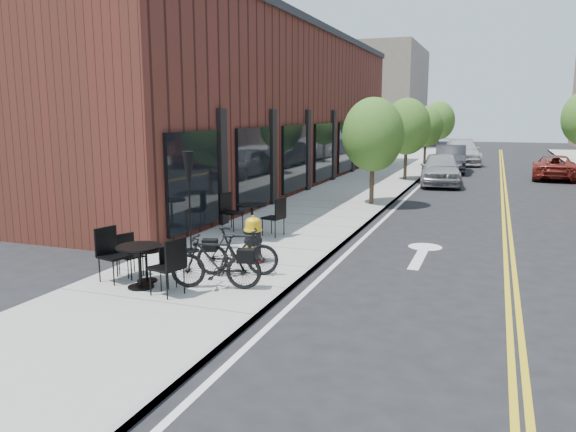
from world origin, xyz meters
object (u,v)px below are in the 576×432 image
at_px(fire_hydrant, 253,240).
at_px(patio_umbrella, 189,180).
at_px(parked_car_b, 450,159).
at_px(bistro_set_c, 252,214).
at_px(bistro_set_b, 140,260).
at_px(parked_car_c, 461,152).
at_px(parked_car_far, 554,167).
at_px(bicycle_left, 215,261).
at_px(parked_car_a, 441,169).
at_px(bicycle_right, 237,251).
at_px(bistro_set_a, 146,260).

relative_size(fire_hydrant, patio_umbrella, 0.44).
bearing_deg(parked_car_b, bistro_set_c, -104.75).
relative_size(bistro_set_b, parked_car_c, 0.36).
bearing_deg(parked_car_c, parked_car_far, -63.07).
xyz_separation_m(bicycle_left, parked_car_c, (2.62, 30.10, 0.18)).
xyz_separation_m(patio_umbrella, parked_car_b, (4.28, 22.04, -1.05)).
distance_m(fire_hydrant, parked_car_far, 22.20).
bearing_deg(parked_car_a, bistro_set_c, -112.00).
distance_m(bicycle_left, parked_car_c, 30.21).
bearing_deg(bicycle_left, patio_umbrella, -155.43).
relative_size(bicycle_right, bistro_set_a, 1.05).
distance_m(bicycle_right, parked_car_a, 17.46).
relative_size(patio_umbrella, parked_car_b, 0.51).
distance_m(bistro_set_b, parked_car_far, 24.92).
bearing_deg(bicycle_right, patio_umbrella, 34.89).
bearing_deg(parked_car_far, parked_car_b, -13.78).
bearing_deg(parked_car_c, parked_car_a, -98.82).
xyz_separation_m(parked_car_a, parked_car_c, (0.22, 11.86, 0.05)).
height_order(bicycle_left, bicycle_right, bicycle_left).
height_order(parked_car_a, parked_car_c, parked_car_c).
distance_m(bistro_set_b, parked_car_c, 30.80).
xyz_separation_m(bistro_set_b, parked_car_a, (3.76, 18.68, 0.12)).
height_order(fire_hydrant, bistro_set_c, fire_hydrant).
relative_size(bistro_set_a, parked_car_c, 0.28).
relative_size(bistro_set_c, parked_car_b, 0.42).
distance_m(bicycle_left, bistro_set_a, 1.49).
xyz_separation_m(parked_car_a, parked_car_far, (5.29, 4.54, -0.15)).
distance_m(bistro_set_c, parked_car_b, 19.95).
bearing_deg(bistro_set_c, patio_umbrella, -88.29).
relative_size(patio_umbrella, parked_car_c, 0.42).
height_order(bistro_set_c, parked_car_b, parked_car_b).
bearing_deg(patio_umbrella, parked_car_b, 79.01).
bearing_deg(fire_hydrant, parked_car_c, 64.08).
relative_size(bicycle_left, parked_car_c, 0.31).
distance_m(bicycle_right, bistro_set_c, 4.11).
xyz_separation_m(bicycle_left, bistro_set_b, (-1.36, -0.44, 0.01)).
bearing_deg(parked_car_b, bicycle_right, -99.68).
bearing_deg(bistro_set_b, parked_car_a, 92.96).
bearing_deg(parked_car_far, fire_hydrant, 72.67).
height_order(fire_hydrant, parked_car_far, parked_car_far).
relative_size(bicycle_right, bistro_set_b, 0.83).
relative_size(bistro_set_a, patio_umbrella, 0.66).
xyz_separation_m(bicycle_left, bistro_set_c, (-1.38, 4.81, -0.00)).
height_order(bicycle_left, bistro_set_c, bicycle_left).
distance_m(bistro_set_c, parked_car_a, 13.95).
distance_m(bistro_set_a, parked_car_far, 24.61).
height_order(bicycle_left, parked_car_c, parked_car_c).
xyz_separation_m(bistro_set_c, patio_umbrella, (-0.51, -2.45, 1.19)).
bearing_deg(parked_car_far, bicycle_right, 73.84).
height_order(bicycle_right, parked_car_b, parked_car_b).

